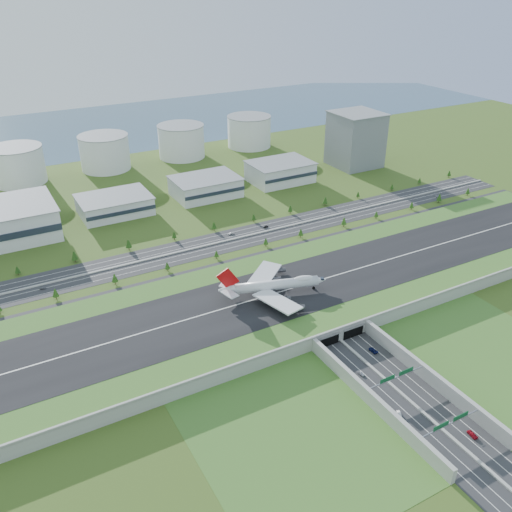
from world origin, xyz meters
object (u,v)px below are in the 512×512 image
office_tower (355,140)px  boeing_747 (273,285)px  car_2 (373,350)px  car_7 (231,234)px  fuel_tank_a (18,165)px  car_0 (361,373)px  car_4 (43,288)px  car_5 (266,227)px  car_6 (437,196)px  car_1 (399,414)px  car_3 (472,434)px

office_tower → boeing_747: (-214.34, -194.21, -13.43)m
car_2 → car_7: size_ratio=1.18×
fuel_tank_a → car_0: bearing=-74.0°
car_2 → car_4: bearing=-48.7°
car_5 → car_2: bearing=-29.9°
car_0 → car_6: bearing=30.0°
car_2 → car_5: bearing=-101.6°
car_1 → car_3: (20.06, -25.45, 0.10)m
boeing_747 → car_1: (3.46, -110.88, -13.22)m
boeing_747 → car_0: boeing_747 is taller
car_3 → car_7: 239.54m
office_tower → fuel_tank_a: size_ratio=1.10×
car_0 → car_7: car_0 is taller
car_5 → car_7: car_5 is taller
car_1 → car_4: size_ratio=1.07×
car_1 → car_0: bearing=109.2°
car_1 → car_7: bearing=109.0°
car_4 → car_7: 145.72m
car_1 → car_6: size_ratio=0.90×
fuel_tank_a → car_1: 434.35m
car_0 → car_6: (218.62, 162.81, -0.09)m
office_tower → car_3: bearing=-120.0°
car_2 → car_7: (-1.92, 170.64, -0.09)m
car_2 → office_tower: bearing=-128.0°
office_tower → boeing_747: office_tower is taller
car_3 → car_7: (-1.35, 239.54, -0.10)m
office_tower → car_2: size_ratio=9.34×
car_3 → office_tower: bearing=-112.0°
car_2 → boeing_747: bearing=-72.3°
car_1 → car_6: (221.23, 194.34, -0.04)m
boeing_747 → car_7: size_ratio=13.41×
car_4 → car_5: bearing=-80.2°
car_6 → car_0: bearing=111.8°
boeing_747 → car_3: bearing=-62.9°
fuel_tank_a → car_0: (111.74, -388.56, -16.62)m
office_tower → car_7: office_tower is taller
car_0 → fuel_tank_a: bearing=99.3°
boeing_747 → car_6: size_ratio=13.75×
car_4 → car_6: 347.51m
fuel_tank_a → car_6: (330.36, -225.75, -16.70)m
car_1 → car_4: (-126.24, 199.20, -0.02)m
boeing_747 → car_7: bearing=95.2°
car_0 → car_7: bearing=78.2°
car_2 → car_4: 214.08m
fuel_tank_a → boeing_747: bearing=-71.1°
office_tower → car_5: office_tower is taller
car_2 → car_6: (200.60, 150.89, -0.14)m
fuel_tank_a → car_0: size_ratio=11.15×
car_0 → car_1: size_ratio=1.02×
car_5 → car_4: bearing=-106.2°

